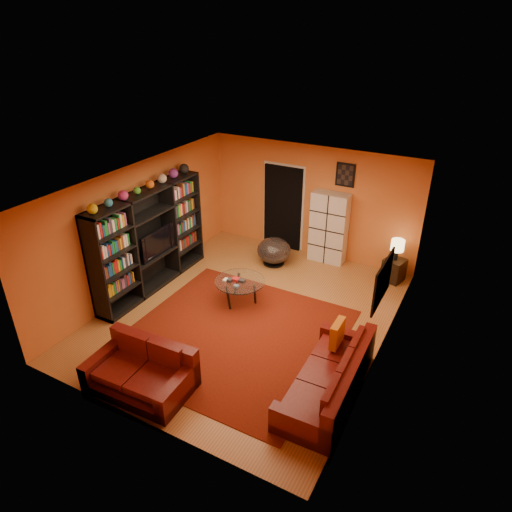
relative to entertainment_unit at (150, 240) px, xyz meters
The scene contains 20 objects.
floor 2.51m from the entertainment_unit, ahead, with size 6.00×6.00×0.00m, color #915C2C.
ceiling 2.75m from the entertainment_unit, ahead, with size 6.00×6.00×0.00m, color white.
wall_back 3.77m from the entertainment_unit, 52.83° to the left, with size 6.00×6.00×0.00m, color orange.
wall_front 3.77m from the entertainment_unit, 52.83° to the right, with size 6.00×6.00×0.00m, color orange.
wall_left 0.34m from the entertainment_unit, behind, with size 6.00×6.00×0.00m, color orange.
wall_right 4.78m from the entertainment_unit, ahead, with size 6.00×6.00×0.00m, color orange.
rug 2.69m from the entertainment_unit, 16.42° to the right, with size 3.60×3.60×0.01m, color #511309.
doorway 3.35m from the entertainment_unit, 61.98° to the left, with size 0.95×0.10×2.04m, color black.
wall_art_right 4.80m from the entertainment_unit, ahead, with size 0.03×1.00×0.70m, color black.
wall_art_back 4.36m from the entertainment_unit, 44.57° to the left, with size 0.42×0.03×0.52m, color black.
entertainment_unit is the anchor object (origin of this frame).
tv 0.09m from the entertainment_unit, 52.36° to the left, with size 0.13×0.98×0.56m, color black.
sofa 4.64m from the entertainment_unit, 15.63° to the right, with size 0.95×2.20×0.85m.
loveseat 3.11m from the entertainment_unit, 53.30° to the right, with size 1.61×1.01×0.85m.
throw_pillow 4.28m from the entertainment_unit, ahead, with size 0.12×0.42×0.42m, color #CB6816.
coffee_table 2.05m from the entertainment_unit, ahead, with size 0.99×0.99×0.49m.
storage_cabinet 3.97m from the entertainment_unit, 44.89° to the left, with size 0.83×0.37×1.65m, color silver.
bowl_chair 2.82m from the entertainment_unit, 48.66° to the left, with size 0.77×0.77×0.62m.
side_table 5.18m from the entertainment_unit, 30.65° to the left, with size 0.40×0.40×0.50m, color black.
table_lamp 5.12m from the entertainment_unit, 30.65° to the left, with size 0.28×0.28×0.46m.
Camera 1 is at (3.59, -6.30, 5.07)m, focal length 32.00 mm.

